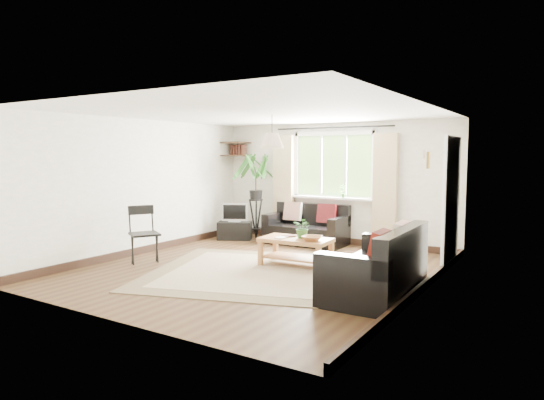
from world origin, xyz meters
The scene contains 24 objects.
floor centered at (0.00, 0.00, 0.00)m, with size 5.50×5.50×0.00m, color black.
ceiling centered at (0.00, 0.00, 2.40)m, with size 5.50×5.50×0.00m, color white.
wall_back centered at (0.00, 2.75, 1.20)m, with size 5.00×0.02×2.40m, color beige.
wall_front centered at (0.00, -2.75, 1.20)m, with size 5.00×0.02×2.40m, color beige.
wall_left centered at (-2.50, 0.00, 1.20)m, with size 0.02×5.50×2.40m, color beige.
wall_right centered at (2.50, 0.00, 1.20)m, with size 0.02×5.50×2.40m, color beige.
rug centered at (0.26, -0.11, 0.01)m, with size 3.50×3.00×0.02m, color beige.
window centered at (0.00, 2.71, 1.55)m, with size 2.50×0.16×2.16m, color white, non-canonical shape.
door centered at (2.47, 1.70, 1.00)m, with size 0.06×0.96×2.06m, color silver.
corner_shelf centered at (-2.25, 2.50, 1.89)m, with size 0.50×0.50×0.34m, color black, non-canonical shape.
pendant_lamp centered at (0.00, 0.40, 2.05)m, with size 0.36×0.36×0.54m, color beige, non-canonical shape.
wall_sconce centered at (2.43, 0.30, 1.74)m, with size 0.12×0.12×0.28m, color beige, non-canonical shape.
sofa_back centered at (-0.39, 2.29, 0.37)m, with size 1.59×0.80×0.75m, color black, non-canonical shape.
sofa_right centered at (2.00, -0.34, 0.42)m, with size 0.88×1.77×0.83m, color black, non-canonical shape.
coffee_table centered at (0.38, 0.51, 0.23)m, with size 1.11×0.60×0.45m, color #965531, non-canonical shape.
table_plant centered at (0.47, 0.57, 0.62)m, with size 0.30×0.26×0.33m, color #2C6026.
bowl centered at (0.70, 0.43, 0.49)m, with size 0.31×0.31×0.08m, color #986234.
book_a centered at (0.10, 0.40, 0.46)m, with size 0.15×0.21×0.02m, color white.
book_b centered at (0.15, 0.62, 0.46)m, with size 0.16×0.21×0.02m, color brown.
tv_stand centered at (-1.90, 1.97, 0.19)m, with size 0.69×0.39×0.37m, color black.
tv centered at (-1.90, 1.97, 0.58)m, with size 0.53×0.18×0.41m, color #A5A5AA, non-canonical shape.
palm_stand centered at (-1.61, 2.34, 0.90)m, with size 0.70×0.70×1.80m, color black, non-canonical shape.
folding_chair centered at (-1.81, -0.62, 0.47)m, with size 0.48×0.48×0.93m, color black, non-canonical shape.
sill_plant centered at (0.25, 2.63, 1.06)m, with size 0.14×0.10×0.27m, color #2D6023.
Camera 1 is at (4.07, -6.13, 1.78)m, focal length 32.00 mm.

